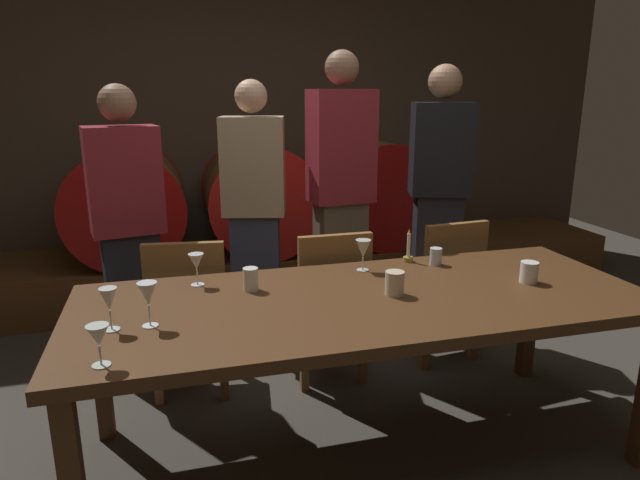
{
  "coord_description": "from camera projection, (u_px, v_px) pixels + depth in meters",
  "views": [
    {
      "loc": [
        -0.66,
        -2.26,
        1.6
      ],
      "look_at": [
        0.04,
        0.33,
        0.88
      ],
      "focal_mm": 31.11,
      "sensor_mm": 36.0,
      "label": 1
    }
  ],
  "objects": [
    {
      "name": "ground_plane",
      "position": [
        329.0,
        431.0,
        2.7
      ],
      "size": [
        8.71,
        8.71,
        0.0
      ],
      "primitive_type": "plane",
      "color": "#3F3A33"
    },
    {
      "name": "back_wall",
      "position": [
        245.0,
        120.0,
        4.79
      ],
      "size": [
        6.7,
        0.24,
        2.72
      ],
      "primitive_type": "cube",
      "color": "#473A2D",
      "rests_on": "ground"
    },
    {
      "name": "barrel_shelf",
      "position": [
        259.0,
        269.0,
        4.58
      ],
      "size": [
        6.03,
        0.9,
        0.36
      ],
      "primitive_type": "cube",
      "color": "brown",
      "rests_on": "ground"
    },
    {
      "name": "wine_barrel_left",
      "position": [
        127.0,
        203.0,
        4.17
      ],
      "size": [
        0.86,
        0.87,
        0.86
      ],
      "color": "brown",
      "rests_on": "barrel_shelf"
    },
    {
      "name": "wine_barrel_center",
      "position": [
        259.0,
        197.0,
        4.43
      ],
      "size": [
        0.86,
        0.87,
        0.86
      ],
      "color": "brown",
      "rests_on": "barrel_shelf"
    },
    {
      "name": "wine_barrel_right",
      "position": [
        373.0,
        191.0,
        4.67
      ],
      "size": [
        0.86,
        0.87,
        0.86
      ],
      "color": "brown",
      "rests_on": "barrel_shelf"
    },
    {
      "name": "dining_table",
      "position": [
        365.0,
        310.0,
        2.39
      ],
      "size": [
        2.45,
        0.96,
        0.75
      ],
      "color": "#4C2D16",
      "rests_on": "ground"
    },
    {
      "name": "chair_left",
      "position": [
        189.0,
        309.0,
        2.93
      ],
      "size": [
        0.45,
        0.45,
        0.88
      ],
      "rotation": [
        0.0,
        0.0,
        3.01
      ],
      "color": "brown",
      "rests_on": "ground"
    },
    {
      "name": "chair_center",
      "position": [
        329.0,
        298.0,
        3.08
      ],
      "size": [
        0.4,
        0.4,
        0.88
      ],
      "rotation": [
        0.0,
        0.0,
        3.15
      ],
      "color": "brown",
      "rests_on": "ground"
    },
    {
      "name": "chair_right",
      "position": [
        443.0,
        283.0,
        3.33
      ],
      "size": [
        0.44,
        0.44,
        0.88
      ],
      "rotation": [
        0.0,
        0.0,
        3.23
      ],
      "color": "brown",
      "rests_on": "ground"
    },
    {
      "name": "guest_far_left",
      "position": [
        129.0,
        233.0,
        3.08
      ],
      "size": [
        0.42,
        0.31,
        1.64
      ],
      "rotation": [
        0.0,
        0.0,
        3.34
      ],
      "color": "black",
      "rests_on": "ground"
    },
    {
      "name": "guest_center_left",
      "position": [
        255.0,
        214.0,
        3.47
      ],
      "size": [
        0.43,
        0.33,
        1.67
      ],
      "rotation": [
        0.0,
        0.0,
        2.9
      ],
      "color": "#33384C",
      "rests_on": "ground"
    },
    {
      "name": "guest_center_right",
      "position": [
        341.0,
        200.0,
        3.45
      ],
      "size": [
        0.4,
        0.28,
        1.84
      ],
      "rotation": [
        0.0,
        0.0,
        3.25
      ],
      "color": "brown",
      "rests_on": "ground"
    },
    {
      "name": "guest_far_right",
      "position": [
        439.0,
        200.0,
        3.64
      ],
      "size": [
        0.43,
        0.34,
        1.77
      ],
      "rotation": [
        0.0,
        0.0,
        2.85
      ],
      "color": "black",
      "rests_on": "ground"
    },
    {
      "name": "candle_center",
      "position": [
        408.0,
        253.0,
        2.84
      ],
      "size": [
        0.05,
        0.05,
        0.17
      ],
      "color": "olive",
      "rests_on": "dining_table"
    },
    {
      "name": "wine_glass_far_left",
      "position": [
        98.0,
        337.0,
        1.74
      ],
      "size": [
        0.07,
        0.07,
        0.14
      ],
      "color": "silver",
      "rests_on": "dining_table"
    },
    {
      "name": "wine_glass_left",
      "position": [
        109.0,
        301.0,
        2.0
      ],
      "size": [
        0.06,
        0.06,
        0.16
      ],
      "color": "silver",
      "rests_on": "dining_table"
    },
    {
      "name": "wine_glass_center",
      "position": [
        148.0,
        295.0,
        2.04
      ],
      "size": [
        0.07,
        0.07,
        0.17
      ],
      "color": "white",
      "rests_on": "dining_table"
    },
    {
      "name": "wine_glass_right",
      "position": [
        196.0,
        263.0,
        2.48
      ],
      "size": [
        0.07,
        0.07,
        0.15
      ],
      "color": "white",
      "rests_on": "dining_table"
    },
    {
      "name": "wine_glass_far_right",
      "position": [
        363.0,
        249.0,
        2.68
      ],
      "size": [
        0.08,
        0.08,
        0.15
      ],
      "color": "silver",
      "rests_on": "dining_table"
    },
    {
      "name": "cup_far_left",
      "position": [
        251.0,
        279.0,
        2.43
      ],
      "size": [
        0.07,
        0.07,
        0.1
      ],
      "primitive_type": "cylinder",
      "color": "white",
      "rests_on": "dining_table"
    },
    {
      "name": "cup_center_left",
      "position": [
        395.0,
        283.0,
        2.38
      ],
      "size": [
        0.08,
        0.08,
        0.1
      ],
      "primitive_type": "cylinder",
      "color": "beige",
      "rests_on": "dining_table"
    },
    {
      "name": "cup_center_right",
      "position": [
        436.0,
        256.0,
        2.79
      ],
      "size": [
        0.06,
        0.06,
        0.09
      ],
      "primitive_type": "cylinder",
      "color": "silver",
      "rests_on": "dining_table"
    },
    {
      "name": "cup_far_right",
      "position": [
        529.0,
        272.0,
        2.53
      ],
      "size": [
        0.08,
        0.08,
        0.1
      ],
      "primitive_type": "cylinder",
      "color": "white",
      "rests_on": "dining_table"
    }
  ]
}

